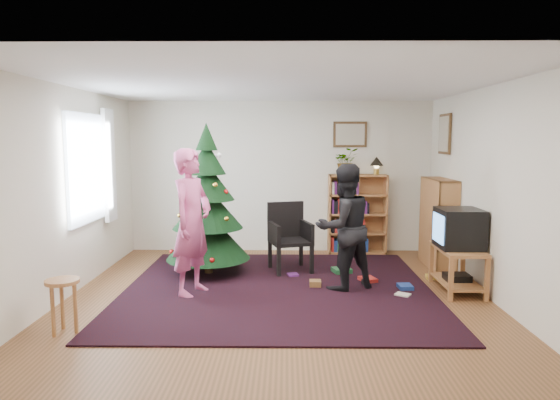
{
  "coord_description": "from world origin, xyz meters",
  "views": [
    {
      "loc": [
        0.1,
        -5.8,
        1.88
      ],
      "look_at": [
        0.02,
        0.53,
        1.1
      ],
      "focal_mm": 32.0,
      "sensor_mm": 36.0,
      "label": 1
    }
  ],
  "objects_px": {
    "bookshelf_right": "(438,222)",
    "potted_plant": "(346,161)",
    "bookshelf_back": "(357,213)",
    "person_standing": "(192,222)",
    "picture_back": "(350,134)",
    "tv_stand": "(457,266)",
    "picture_right": "(445,134)",
    "person_by_chair": "(344,227)",
    "stool": "(63,292)",
    "table_lamp": "(377,162)",
    "crt_tv": "(459,228)",
    "christmas_tree": "(208,212)",
    "armchair": "(290,234)"
  },
  "relations": [
    {
      "from": "christmas_tree",
      "to": "picture_back",
      "type": "bearing_deg",
      "value": 34.95
    },
    {
      "from": "person_standing",
      "to": "potted_plant",
      "type": "distance_m",
      "value": 3.15
    },
    {
      "from": "picture_back",
      "to": "person_standing",
      "type": "xyz_separation_m",
      "value": [
        -2.18,
        -2.39,
        -1.07
      ]
    },
    {
      "from": "bookshelf_back",
      "to": "tv_stand",
      "type": "distance_m",
      "value": 2.33
    },
    {
      "from": "table_lamp",
      "to": "bookshelf_back",
      "type": "bearing_deg",
      "value": 180.0
    },
    {
      "from": "crt_tv",
      "to": "potted_plant",
      "type": "bearing_deg",
      "value": 118.61
    },
    {
      "from": "bookshelf_back",
      "to": "stool",
      "type": "relative_size",
      "value": 2.44
    },
    {
      "from": "person_by_chair",
      "to": "christmas_tree",
      "type": "bearing_deg",
      "value": -46.37
    },
    {
      "from": "stool",
      "to": "person_standing",
      "type": "height_order",
      "value": "person_standing"
    },
    {
      "from": "picture_right",
      "to": "table_lamp",
      "type": "height_order",
      "value": "picture_right"
    },
    {
      "from": "bookshelf_back",
      "to": "crt_tv",
      "type": "xyz_separation_m",
      "value": [
        0.95,
        -2.1,
        0.13
      ]
    },
    {
      "from": "table_lamp",
      "to": "picture_back",
      "type": "bearing_deg",
      "value": 162.26
    },
    {
      "from": "christmas_tree",
      "to": "armchair",
      "type": "bearing_deg",
      "value": 11.49
    },
    {
      "from": "bookshelf_right",
      "to": "potted_plant",
      "type": "bearing_deg",
      "value": 55.39
    },
    {
      "from": "armchair",
      "to": "potted_plant",
      "type": "distance_m",
      "value": 1.75
    },
    {
      "from": "picture_back",
      "to": "person_by_chair",
      "type": "xyz_separation_m",
      "value": [
        -0.33,
        -2.17,
        -1.16
      ]
    },
    {
      "from": "picture_back",
      "to": "picture_right",
      "type": "distance_m",
      "value": 1.51
    },
    {
      "from": "stool",
      "to": "picture_back",
      "type": "bearing_deg",
      "value": 48.58
    },
    {
      "from": "tv_stand",
      "to": "person_standing",
      "type": "xyz_separation_m",
      "value": [
        -3.25,
        -0.16,
        0.56
      ]
    },
    {
      "from": "bookshelf_back",
      "to": "person_by_chair",
      "type": "bearing_deg",
      "value": -102.57
    },
    {
      "from": "crt_tv",
      "to": "stool",
      "type": "height_order",
      "value": "crt_tv"
    },
    {
      "from": "bookshelf_right",
      "to": "potted_plant",
      "type": "distance_m",
      "value": 1.76
    },
    {
      "from": "bookshelf_right",
      "to": "person_by_chair",
      "type": "distance_m",
      "value": 1.91
    },
    {
      "from": "bookshelf_back",
      "to": "person_standing",
      "type": "xyz_separation_m",
      "value": [
        -2.3,
        -2.26,
        0.22
      ]
    },
    {
      "from": "bookshelf_back",
      "to": "bookshelf_right",
      "type": "bearing_deg",
      "value": -39.33
    },
    {
      "from": "christmas_tree",
      "to": "table_lamp",
      "type": "distance_m",
      "value": 2.96
    },
    {
      "from": "bookshelf_right",
      "to": "tv_stand",
      "type": "xyz_separation_m",
      "value": [
        -0.12,
        -1.22,
        -0.34
      ]
    },
    {
      "from": "christmas_tree",
      "to": "bookshelf_back",
      "type": "height_order",
      "value": "christmas_tree"
    },
    {
      "from": "picture_back",
      "to": "person_by_chair",
      "type": "distance_m",
      "value": 2.48
    },
    {
      "from": "table_lamp",
      "to": "bookshelf_right",
      "type": "bearing_deg",
      "value": -48.73
    },
    {
      "from": "picture_back",
      "to": "bookshelf_right",
      "type": "distance_m",
      "value": 2.02
    },
    {
      "from": "crt_tv",
      "to": "christmas_tree",
      "type": "bearing_deg",
      "value": 166.89
    },
    {
      "from": "stool",
      "to": "table_lamp",
      "type": "relative_size",
      "value": 1.82
    },
    {
      "from": "bookshelf_right",
      "to": "table_lamp",
      "type": "relative_size",
      "value": 4.45
    },
    {
      "from": "picture_right",
      "to": "stool",
      "type": "xyz_separation_m",
      "value": [
        -4.53,
        -2.91,
        -1.54
      ]
    },
    {
      "from": "armchair",
      "to": "person_by_chair",
      "type": "distance_m",
      "value": 1.15
    },
    {
      "from": "picture_right",
      "to": "bookshelf_back",
      "type": "distance_m",
      "value": 1.86
    },
    {
      "from": "christmas_tree",
      "to": "bookshelf_right",
      "type": "bearing_deg",
      "value": 8.21
    },
    {
      "from": "picture_right",
      "to": "tv_stand",
      "type": "distance_m",
      "value": 2.23
    },
    {
      "from": "tv_stand",
      "to": "person_by_chair",
      "type": "distance_m",
      "value": 1.48
    },
    {
      "from": "tv_stand",
      "to": "potted_plant",
      "type": "bearing_deg",
      "value": 118.67
    },
    {
      "from": "picture_back",
      "to": "tv_stand",
      "type": "relative_size",
      "value": 0.64
    },
    {
      "from": "crt_tv",
      "to": "person_standing",
      "type": "xyz_separation_m",
      "value": [
        -3.25,
        -0.16,
        0.09
      ]
    },
    {
      "from": "picture_back",
      "to": "tv_stand",
      "type": "height_order",
      "value": "picture_back"
    },
    {
      "from": "person_standing",
      "to": "potted_plant",
      "type": "height_order",
      "value": "person_standing"
    },
    {
      "from": "picture_back",
      "to": "bookshelf_back",
      "type": "relative_size",
      "value": 0.42
    },
    {
      "from": "potted_plant",
      "to": "stool",
      "type": "bearing_deg",
      "value": -131.8
    },
    {
      "from": "christmas_tree",
      "to": "table_lamp",
      "type": "xyz_separation_m",
      "value": [
        2.55,
        1.35,
        0.62
      ]
    },
    {
      "from": "bookshelf_back",
      "to": "person_by_chair",
      "type": "distance_m",
      "value": 2.08
    },
    {
      "from": "armchair",
      "to": "person_by_chair",
      "type": "relative_size",
      "value": 0.62
    }
  ]
}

